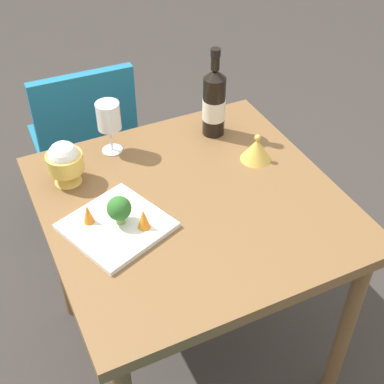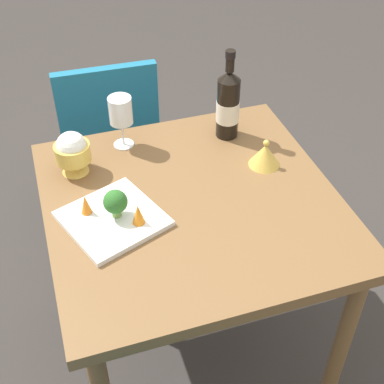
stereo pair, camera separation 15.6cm
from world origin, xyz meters
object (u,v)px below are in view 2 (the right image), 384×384
Objects in this scene: chair_near_window at (109,129)px; carrot_garnish_left at (86,204)px; wine_glass at (121,112)px; carrot_garnish_right at (138,214)px; serving_plate at (113,219)px; wine_bottle at (228,104)px; rice_bowl at (73,152)px; rice_bowl_lid at (265,155)px; broccoli_floret at (115,202)px.

chair_near_window is 14.12× the size of carrot_garnish_left.
wine_glass reaches higher than carrot_garnish_right.
chair_near_window is 0.85m from serving_plate.
wine_bottle is 0.53m from rice_bowl.
carrot_garnish_left is at bearing -89.83° from rice_bowl.
serving_plate is 0.09m from carrot_garnish_right.
carrot_garnish_right is at bearing -160.96° from rice_bowl_lid.
carrot_garnish_right reaches higher than carrot_garnish_left.
wine_glass is at bearing 27.96° from rice_bowl.
broccoli_floret is at bearing -105.21° from wine_glass.
broccoli_floret is at bearing -73.00° from rice_bowl.
rice_bowl is (-0.19, -0.55, 0.30)m from chair_near_window.
carrot_garnish_right is at bearing -41.52° from broccoli_floret.
chair_near_window is 0.84m from rice_bowl_lid.
rice_bowl_lid is at bearing -74.16° from wine_bottle.
carrot_garnish_left is at bearing 146.82° from carrot_garnish_right.
wine_bottle is 3.61× the size of broccoli_floret.
rice_bowl is 0.60m from rice_bowl_lid.
carrot_garnish_left is (-0.19, -0.77, 0.28)m from chair_near_window.
broccoli_floret is at bearing -167.77° from rice_bowl_lid.
broccoli_floret is 0.07m from carrot_garnish_right.
carrot_garnish_left is (0.00, -0.22, -0.03)m from rice_bowl.
wine_bottle is 1.73× the size of wine_glass.
wine_bottle reaches higher than broccoli_floret.
carrot_garnish_left is at bearing 153.44° from broccoli_floret.
wine_glass is (-0.35, 0.05, 0.01)m from wine_bottle.
wine_glass is 1.79× the size of rice_bowl_lid.
wine_bottle reaches higher than serving_plate.
rice_bowl is at bearing -175.27° from wine_bottle.
wine_bottle is 0.53m from carrot_garnish_right.
broccoli_floret is at bearing 138.48° from carrot_garnish_right.
carrot_garnish_left reaches higher than serving_plate.
chair_near_window is at bearing 123.31° from wine_bottle.
rice_bowl_lid is (0.05, -0.19, -0.08)m from wine_bottle.
rice_bowl reaches higher than carrot_garnish_right.
chair_near_window is 0.84m from carrot_garnish_left.
serving_plate is 0.09m from carrot_garnish_left.
wine_glass reaches higher than rice_bowl.
wine_bottle reaches higher than rice_bowl.
serving_plate is (-0.51, -0.11, -0.03)m from rice_bowl_lid.
rice_bowl reaches higher than serving_plate.
chair_near_window is at bearing 88.04° from wine_glass.
wine_glass is 0.20m from rice_bowl.
serving_plate is 5.15× the size of carrot_garnish_right.
wine_bottle is 3.09× the size of rice_bowl_lid.
wine_bottle is 0.56m from serving_plate.
rice_bowl is 1.42× the size of rice_bowl_lid.
rice_bowl_lid reaches higher than carrot_garnish_left.
carrot_garnish_right is (-0.45, -0.15, 0.01)m from rice_bowl_lid.
wine_glass is 0.37m from broccoli_floret.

